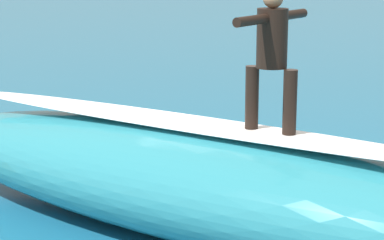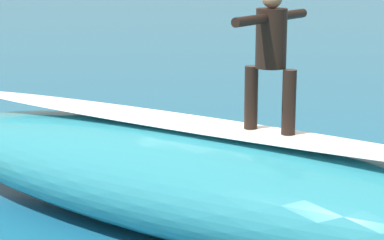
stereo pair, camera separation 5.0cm
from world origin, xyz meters
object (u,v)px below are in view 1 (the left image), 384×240
Objects in this scene: surfboard_riding at (270,135)px; surfer_paddling at (148,149)px; surfboard_paddling at (140,159)px; surfer_riding at (272,49)px.

surfboard_riding is 4.06m from surfer_paddling.
surfboard_paddling is 1.50× the size of surfer_paddling.
surfer_riding is (-0.00, 0.00, 0.92)m from surfboard_riding.
surfer_riding reaches higher than surfboard_paddling.
surfboard_riding is at bearing 112.77° from surfboard_paddling.
surfer_paddling is at bearing -180.00° from surfboard_paddling.
surfboard_paddling is at bearing 0.00° from surfer_paddling.
surfboard_riding is 0.92m from surfer_riding.
surfboard_riding reaches higher than surfer_paddling.
surfboard_paddling is at bearing -30.44° from surfboard_riding.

